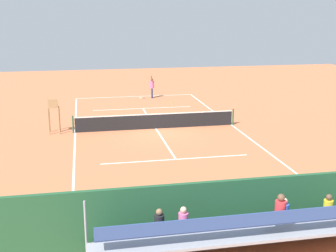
{
  "coord_description": "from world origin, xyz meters",
  "views": [
    {
      "loc": [
        4.38,
        26.33,
        7.17
      ],
      "look_at": [
        0.0,
        4.0,
        1.2
      ],
      "focal_mm": 46.78,
      "sensor_mm": 36.0,
      "label": 1
    }
  ],
  "objects": [
    {
      "name": "tennis_net",
      "position": [
        0.0,
        0.0,
        0.5
      ],
      "size": [
        10.3,
        0.1,
        1.07
      ],
      "color": "black",
      "rests_on": "ground"
    },
    {
      "name": "umpire_chair",
      "position": [
        6.2,
        -0.1,
        1.31
      ],
      "size": [
        0.67,
        0.67,
        2.14
      ],
      "color": "#A88456",
      "rests_on": "ground"
    },
    {
      "name": "backdrop_wall",
      "position": [
        0.0,
        14.0,
        1.0
      ],
      "size": [
        18.0,
        0.16,
        2.0
      ],
      "primitive_type": "cube",
      "color": "#235633",
      "rests_on": "ground"
    },
    {
      "name": "ground_plane",
      "position": [
        0.0,
        0.0,
        0.0
      ],
      "size": [
        60.0,
        60.0,
        0.0
      ],
      "primitive_type": "plane",
      "color": "#CC7047"
    },
    {
      "name": "bleacher_stand",
      "position": [
        -0.02,
        15.31,
        0.9
      ],
      "size": [
        9.06,
        2.4,
        2.48
      ],
      "color": "#9EA0A5",
      "rests_on": "ground"
    },
    {
      "name": "tennis_player",
      "position": [
        -1.37,
        -10.06,
        1.02
      ],
      "size": [
        0.39,
        0.54,
        1.93
      ],
      "color": "navy",
      "rests_on": "ground"
    },
    {
      "name": "courtside_bench",
      "position": [
        -3.18,
        13.27,
        0.56
      ],
      "size": [
        1.8,
        0.4,
        0.93
      ],
      "color": "#9E754C",
      "rests_on": "ground"
    },
    {
      "name": "equipment_bag",
      "position": [
        -1.77,
        13.4,
        0.18
      ],
      "size": [
        0.9,
        0.36,
        0.36
      ],
      "primitive_type": "cube",
      "color": "black",
      "rests_on": "ground"
    },
    {
      "name": "tennis_ball_far",
      "position": [
        -2.49,
        -7.73,
        0.03
      ],
      "size": [
        0.07,
        0.07,
        0.07
      ],
      "primitive_type": "sphere",
      "color": "#CCDB33",
      "rests_on": "ground"
    },
    {
      "name": "tennis_ball_near",
      "position": [
        -2.38,
        -6.54,
        0.03
      ],
      "size": [
        0.07,
        0.07,
        0.07
      ],
      "primitive_type": "sphere",
      "color": "#CCDB33",
      "rests_on": "ground"
    },
    {
      "name": "court_line_markings",
      "position": [
        0.0,
        -0.04,
        0.0
      ],
      "size": [
        10.1,
        22.2,
        0.01
      ],
      "color": "white",
      "rests_on": "ground"
    },
    {
      "name": "tennis_racket",
      "position": [
        -0.42,
        -10.15,
        0.01
      ],
      "size": [
        0.59,
        0.39,
        0.03
      ],
      "color": "black",
      "rests_on": "ground"
    }
  ]
}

